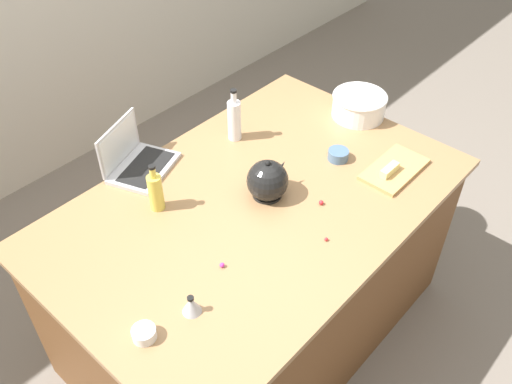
% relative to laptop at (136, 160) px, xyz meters
% --- Properties ---
extents(ground_plane, '(12.00, 12.00, 0.00)m').
position_rel_laptop_xyz_m(ground_plane, '(0.20, -0.56, -0.95)').
color(ground_plane, slate).
extents(island_counter, '(1.82, 1.18, 0.90)m').
position_rel_laptop_xyz_m(island_counter, '(0.20, -0.56, -0.50)').
color(island_counter, brown).
rests_on(island_counter, ground).
extents(laptop, '(0.37, 0.32, 0.22)m').
position_rel_laptop_xyz_m(laptop, '(0.00, 0.00, 0.00)').
color(laptop, '#B7B7BC').
rests_on(laptop, island_counter).
extents(mixing_bowl_large, '(0.28, 0.28, 0.12)m').
position_rel_laptop_xyz_m(mixing_bowl_large, '(1.03, -0.51, 0.02)').
color(mixing_bowl_large, white).
rests_on(mixing_bowl_large, island_counter).
extents(bottle_vinegar, '(0.07, 0.07, 0.27)m').
position_rel_laptop_xyz_m(bottle_vinegar, '(0.47, -0.17, 0.06)').
color(bottle_vinegar, white).
rests_on(bottle_vinegar, island_counter).
extents(bottle_oil, '(0.06, 0.06, 0.23)m').
position_rel_laptop_xyz_m(bottle_oil, '(-0.11, -0.28, 0.04)').
color(bottle_oil, '#DBC64C').
rests_on(bottle_oil, island_counter).
extents(kettle, '(0.21, 0.18, 0.20)m').
position_rel_laptop_xyz_m(kettle, '(0.26, -0.57, 0.03)').
color(kettle, black).
rests_on(kettle, island_counter).
extents(cutting_board, '(0.33, 0.18, 0.02)m').
position_rel_laptop_xyz_m(cutting_board, '(0.77, -0.89, -0.04)').
color(cutting_board, tan).
rests_on(cutting_board, island_counter).
extents(butter_stick_left, '(0.11, 0.04, 0.04)m').
position_rel_laptop_xyz_m(butter_stick_left, '(0.72, -0.89, -0.01)').
color(butter_stick_left, '#F4E58C').
rests_on(butter_stick_left, cutting_board).
extents(ramekin_small, '(0.10, 0.10, 0.05)m').
position_rel_laptop_xyz_m(ramekin_small, '(0.67, -0.65, -0.02)').
color(ramekin_small, slate).
rests_on(ramekin_small, island_counter).
extents(ramekin_medium, '(0.08, 0.08, 0.04)m').
position_rel_laptop_xyz_m(ramekin_medium, '(-0.56, -0.73, -0.03)').
color(ramekin_medium, white).
rests_on(ramekin_medium, island_counter).
extents(kitchen_timer, '(0.07, 0.07, 0.08)m').
position_rel_laptop_xyz_m(kitchen_timer, '(-0.38, -0.77, -0.01)').
color(kitchen_timer, '#B2B2B7').
rests_on(kitchen_timer, island_counter).
extents(candy_0, '(0.02, 0.02, 0.02)m').
position_rel_laptop_xyz_m(candy_0, '(-0.16, -0.71, -0.04)').
color(candy_0, '#CC3399').
rests_on(candy_0, island_counter).
extents(candy_1, '(0.02, 0.02, 0.02)m').
position_rel_laptop_xyz_m(candy_1, '(0.99, -0.43, -0.04)').
color(candy_1, blue).
rests_on(candy_1, island_counter).
extents(candy_2, '(0.02, 0.02, 0.02)m').
position_rel_laptop_xyz_m(candy_2, '(0.37, -0.78, -0.04)').
color(candy_2, red).
rests_on(candy_2, island_counter).
extents(candy_3, '(0.01, 0.01, 0.01)m').
position_rel_laptop_xyz_m(candy_3, '(0.21, -0.92, -0.04)').
color(candy_3, red).
rests_on(candy_3, island_counter).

